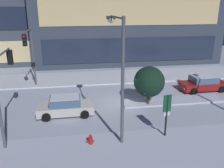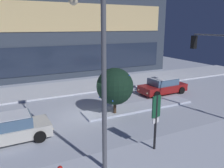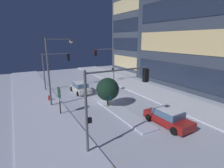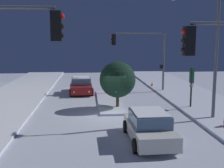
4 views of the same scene
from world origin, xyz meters
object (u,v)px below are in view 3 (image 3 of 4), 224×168
Objects in this scene: traffic_light_corner_near_right at (114,93)px; parking_info_sign at (59,97)px; traffic_light_corner_far_left at (107,59)px; decorated_tree_median at (108,89)px; car_far at (168,117)px; street_lamp_arched at (55,63)px; car_near at (81,88)px; fire_hydrant at (49,98)px; traffic_light_corner_near_left at (55,64)px.

traffic_light_corner_near_right is 7.82m from parking_info_sign.
traffic_light_corner_far_left is (-16.93, 8.31, 0.15)m from traffic_light_corner_near_right.
traffic_light_corner_far_left reaches higher than parking_info_sign.
decorated_tree_median is (0.45, 5.27, 0.22)m from parking_info_sign.
car_far is 13.19m from street_lamp_arched.
traffic_light_corner_near_right is 0.94× the size of traffic_light_corner_far_left.
car_near is 4.98m from fire_hydrant.
parking_info_sign reaches higher than car_far.
traffic_light_corner_far_left reaches higher than traffic_light_corner_near_right.
traffic_light_corner_far_left reaches higher than car_far.
traffic_light_corner_far_left is at bearing 152.89° from decorated_tree_median.
car_far is (13.40, 3.57, 0.00)m from car_near.
street_lamp_arched reaches higher than traffic_light_corner_far_left.
street_lamp_arched is at bearing 35.02° from car_far.
street_lamp_arched is 6.58m from decorated_tree_median.
parking_info_sign is at bearing -94.88° from decorated_tree_median.
car_near is at bearing 28.37° from traffic_light_corner_far_left.
parking_info_sign reaches higher than car_near.
traffic_light_corner_near_right is at bearing -85.50° from street_lamp_arched.
decorated_tree_median is (-6.47, -2.75, 1.40)m from car_far.
car_far is 10.66m from parking_info_sign.
fire_hydrant is (5.09, -2.05, -3.58)m from traffic_light_corner_near_left.
fire_hydrant is at bearing 81.53° from parking_info_sign.
car_far reaches higher than fire_hydrant.
traffic_light_corner_near_right is 0.75× the size of street_lamp_arched.
traffic_light_corner_near_right is 1.69× the size of decorated_tree_median.
traffic_light_corner_far_left reaches higher than fire_hydrant.
street_lamp_arched is at bearing 69.19° from parking_info_sign.
car_near is 13.86m from car_far.
fire_hydrant is (1.61, -4.70, -0.35)m from car_near.
decorated_tree_median is at bearing -16.27° from parking_info_sign.
car_near is 7.11m from decorated_tree_median.
traffic_light_corner_near_right is (0.28, -5.85, 3.30)m from car_far.
car_near reaches higher than fire_hydrant.
car_near is 0.77× the size of traffic_light_corner_near_right.
car_near is at bearing 12.79° from car_far.
traffic_light_corner_far_left is 12.06m from street_lamp_arched.
decorated_tree_median is at bearing 20.91° from car_far.
street_lamp_arched is (-9.93, -7.53, 4.34)m from car_far.
car_near is 1.30× the size of decorated_tree_median.
fire_hydrant is at bearing -111.98° from traffic_light_corner_near_left.
traffic_light_corner_near_right is 12.84m from fire_hydrant.
street_lamp_arched is (6.72, -9.98, 0.88)m from traffic_light_corner_far_left.
street_lamp_arched is at bearing 21.90° from fire_hydrant.
traffic_light_corner_far_left is 8.08× the size of fire_hydrant.
street_lamp_arched is (6.95, -1.31, 1.11)m from traffic_light_corner_near_left.
street_lamp_arched is at bearing 99.30° from traffic_light_corner_near_right.
fire_hydrant is at bearing 101.33° from traffic_light_corner_near_right.
traffic_light_corner_near_left is 17.16m from traffic_light_corner_near_right.
car_near is 0.95× the size of car_far.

